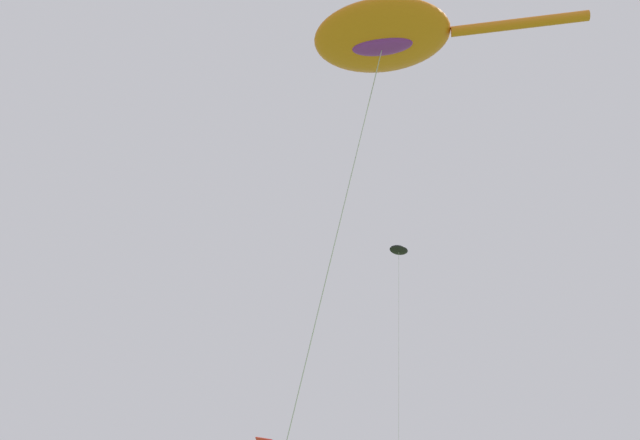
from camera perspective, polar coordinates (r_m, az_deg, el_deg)
big_show_kite at (r=18.06m, az=5.96°, el=16.03°), size 4.32×9.45×15.30m
small_kite_tiny_distant at (r=30.64m, az=7.09°, el=-3.03°), size 1.90×1.02×16.05m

